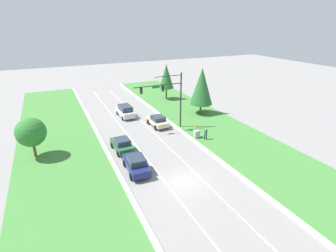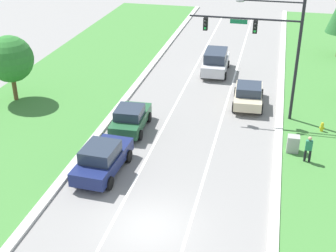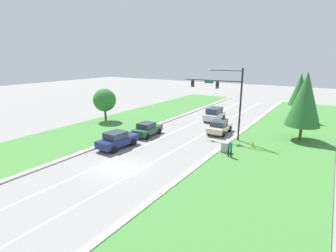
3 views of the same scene
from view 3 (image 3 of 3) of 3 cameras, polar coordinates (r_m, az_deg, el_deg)
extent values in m
plane|color=gray|center=(23.46, -10.74, -8.98)|extent=(160.00, 160.00, 0.00)
cube|color=beige|center=(20.29, 1.29, -12.40)|extent=(0.50, 90.00, 0.15)
cube|color=beige|center=(27.39, -19.49, -5.91)|extent=(0.50, 90.00, 0.15)
cube|color=#427F38|center=(18.50, 15.92, -16.03)|extent=(10.00, 90.00, 0.08)
cube|color=#427F38|center=(31.54, -25.44, -3.88)|extent=(10.00, 90.00, 0.08)
cube|color=white|center=(24.65, -13.84, -7.96)|extent=(0.14, 81.00, 0.01)
cube|color=white|center=(22.35, -7.31, -10.06)|extent=(0.14, 81.00, 0.01)
cylinder|color=black|center=(30.34, 15.47, 4.30)|extent=(0.20, 0.20, 8.23)
cylinder|color=black|center=(31.21, 9.51, 9.79)|extent=(7.09, 0.12, 0.12)
cube|color=#147042|center=(31.37, 8.89, 9.43)|extent=(1.10, 0.04, 0.28)
cylinder|color=black|center=(30.55, 12.41, 11.72)|extent=(3.90, 0.09, 0.09)
ellipsoid|color=gray|center=(31.28, 8.99, 11.84)|extent=(0.56, 0.28, 0.20)
cube|color=black|center=(30.99, 10.69, 8.77)|extent=(0.28, 0.32, 0.80)
sphere|color=#2D2D2D|center=(30.81, 10.59, 9.18)|extent=(0.16, 0.16, 0.16)
sphere|color=#2D2D2D|center=(30.83, 10.57, 8.75)|extent=(0.16, 0.16, 0.16)
sphere|color=#23D647|center=(30.85, 10.55, 8.32)|extent=(0.16, 0.16, 0.16)
cube|color=black|center=(32.30, 5.37, 9.19)|extent=(0.28, 0.32, 0.80)
sphere|color=#2D2D2D|center=(32.13, 5.24, 9.58)|extent=(0.16, 0.16, 0.16)
sphere|color=#2D2D2D|center=(32.15, 5.23, 9.17)|extent=(0.16, 0.16, 0.16)
sphere|color=#23D647|center=(32.18, 5.22, 8.76)|extent=(0.16, 0.16, 0.16)
cube|color=navy|center=(28.31, -10.89, -3.21)|extent=(2.13, 4.73, 0.74)
cube|color=#283342|center=(27.92, -11.37, -1.96)|extent=(1.82, 2.17, 0.69)
cylinder|color=black|center=(28.77, -7.49, -3.56)|extent=(0.27, 0.74, 0.73)
cylinder|color=black|center=(30.02, -10.14, -2.88)|extent=(0.27, 0.74, 0.73)
cylinder|color=black|center=(26.85, -11.65, -5.09)|extent=(0.27, 0.74, 0.73)
cylinder|color=black|center=(28.18, -14.29, -4.29)|extent=(0.27, 0.74, 0.73)
cube|color=silver|center=(40.40, 10.09, 2.22)|extent=(2.08, 4.81, 0.85)
cube|color=#283342|center=(40.12, 10.08, 3.35)|extent=(1.83, 2.90, 0.80)
cylinder|color=black|center=(41.54, 12.01, 1.87)|extent=(0.26, 0.64, 0.63)
cylinder|color=black|center=(42.16, 9.57, 2.17)|extent=(0.26, 0.64, 0.63)
cylinder|color=black|center=(38.83, 10.59, 1.05)|extent=(0.26, 0.64, 0.63)
cylinder|color=black|center=(39.49, 8.02, 1.39)|extent=(0.26, 0.64, 0.63)
cube|color=beige|center=(33.72, 11.18, -0.40)|extent=(2.13, 4.52, 0.66)
cube|color=#283342|center=(33.31, 11.09, 0.56)|extent=(1.83, 2.08, 0.62)
cylinder|color=black|center=(34.81, 13.36, -0.61)|extent=(0.27, 0.74, 0.73)
cylinder|color=black|center=(35.35, 10.43, -0.21)|extent=(0.27, 0.74, 0.73)
cylinder|color=black|center=(32.27, 11.95, -1.73)|extent=(0.27, 0.74, 0.73)
cylinder|color=black|center=(32.86, 8.82, -1.28)|extent=(0.27, 0.74, 0.73)
cube|color=#235633|center=(32.26, -4.50, -0.87)|extent=(2.04, 4.28, 0.69)
cube|color=#283342|center=(31.89, -4.78, 0.16)|extent=(1.75, 1.96, 0.61)
cylinder|color=black|center=(32.92, -1.90, -1.13)|extent=(0.27, 0.68, 0.67)
cylinder|color=black|center=(33.88, -4.51, -0.71)|extent=(0.27, 0.68, 0.67)
cylinder|color=black|center=(30.83, -4.45, -2.28)|extent=(0.27, 0.68, 0.67)
cylinder|color=black|center=(31.85, -7.15, -1.79)|extent=(0.27, 0.68, 0.67)
cube|color=#9E9E99|center=(26.98, 12.37, -4.62)|extent=(0.70, 0.60, 1.10)
cylinder|color=black|center=(25.94, 13.01, -5.76)|extent=(0.14, 0.14, 0.84)
cylinder|color=black|center=(25.86, 13.55, -5.86)|extent=(0.14, 0.14, 0.84)
cube|color=#287556|center=(25.66, 13.37, -4.30)|extent=(0.39, 0.23, 0.60)
sphere|color=tan|center=(25.52, 13.43, -3.37)|extent=(0.22, 0.22, 0.22)
cylinder|color=gold|center=(29.43, 17.89, -3.93)|extent=(0.20, 0.20, 0.55)
sphere|color=gold|center=(29.32, 17.94, -3.31)|extent=(0.18, 0.18, 0.18)
cylinder|color=gold|center=(29.44, 17.67, -3.85)|extent=(0.10, 0.09, 0.09)
cylinder|color=gold|center=(29.39, 18.12, -3.92)|extent=(0.10, 0.09, 0.09)
cylinder|color=brown|center=(44.15, 26.27, 2.57)|extent=(0.32, 0.32, 2.38)
cone|color=#28662D|center=(43.64, 26.80, 7.12)|extent=(2.95, 2.95, 4.72)
cylinder|color=brown|center=(40.35, -13.45, 2.37)|extent=(0.32, 0.32, 1.96)
sphere|color=#2D752D|center=(39.95, -13.64, 5.52)|extent=(3.36, 3.36, 3.36)
cylinder|color=brown|center=(33.79, 26.87, -1.37)|extent=(0.32, 0.32, 1.78)
cone|color=#28662D|center=(33.02, 27.66, 5.22)|extent=(3.81, 3.81, 6.10)
camera|label=1|loc=(26.73, -70.07, 17.76)|focal=28.00mm
camera|label=2|loc=(11.31, -71.49, 30.68)|focal=50.00mm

